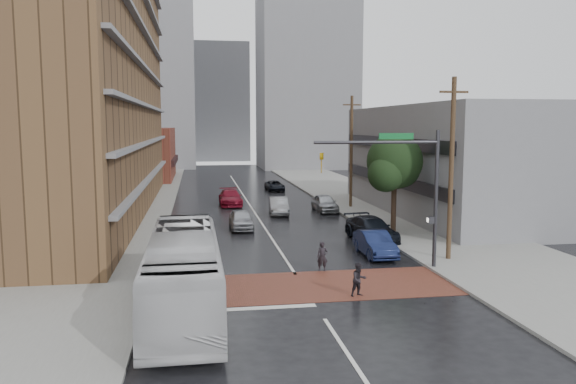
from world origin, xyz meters
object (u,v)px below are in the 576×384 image
object	(u,v)px
car_parked_near	(375,244)
car_parked_mid	(371,229)
car_travel_c	(230,198)
suv_travel	(275,186)
car_travel_a	(241,219)
pedestrian_b	(359,280)
car_travel_b	(279,206)
transit_bus	(184,273)
car_parked_far	(325,203)
pedestrian_a	(322,257)

from	to	relation	value
car_parked_near	car_parked_mid	size ratio (longest dim) A/B	0.83
car_travel_c	suv_travel	size ratio (longest dim) A/B	1.23
car_travel_a	car_parked_mid	size ratio (longest dim) A/B	0.78
pedestrian_b	car_travel_b	distance (m)	22.94
car_travel_b	transit_bus	bearing A→B (deg)	-102.90
transit_bus	suv_travel	xyz separation A→B (m)	(9.25, 40.67, -1.07)
transit_bus	car_travel_a	distance (m)	18.12
car_travel_c	car_parked_far	world-z (taller)	car_parked_far
car_travel_b	car_parked_mid	distance (m)	12.37
car_travel_c	car_parked_far	bearing A→B (deg)	-33.13
car_parked_far	transit_bus	bearing A→B (deg)	-116.49
pedestrian_a	car_travel_a	bearing A→B (deg)	112.25
pedestrian_b	suv_travel	bearing A→B (deg)	71.96
pedestrian_b	car_parked_far	distance (m)	24.15
car_travel_b	suv_travel	xyz separation A→B (m)	(1.97, 16.76, -0.14)
suv_travel	car_parked_mid	world-z (taller)	car_parked_mid
car_travel_b	car_parked_mid	size ratio (longest dim) A/B	0.82
transit_bus	pedestrian_b	xyz separation A→B (m)	(7.50, 0.97, -0.89)
car_parked_mid	transit_bus	bearing A→B (deg)	-140.69
transit_bus	pedestrian_a	xyz separation A→B (m)	(6.85, 5.34, -0.87)
car_parked_mid	car_travel_c	bearing A→B (deg)	107.58
car_travel_a	car_travel_b	xyz separation A→B (m)	(3.64, 6.18, 0.01)
car_travel_b	car_parked_near	world-z (taller)	car_parked_near
car_travel_a	suv_travel	bearing A→B (deg)	76.01
car_parked_near	car_parked_mid	xyz separation A→B (m)	(1.10, 4.15, 0.04)
car_travel_a	car_parked_near	world-z (taller)	car_parked_near
car_travel_a	car_parked_far	xyz separation A→B (m)	(7.80, 7.07, 0.04)
car_parked_near	car_parked_far	world-z (taller)	car_parked_far
transit_bus	car_travel_c	xyz separation A→B (m)	(3.58, 29.80, -0.91)
transit_bus	car_parked_near	xyz separation A→B (m)	(10.57, 8.19, -0.92)
car_travel_a	car_parked_near	distance (m)	11.79
car_travel_c	pedestrian_b	bearing A→B (deg)	-82.90
pedestrian_b	car_parked_near	distance (m)	7.84
pedestrian_a	car_travel_c	world-z (taller)	pedestrian_a
car_travel_a	car_travel_b	world-z (taller)	car_travel_b
pedestrian_b	car_travel_b	xyz separation A→B (m)	(-0.22, 22.94, -0.04)
suv_travel	car_parked_mid	bearing A→B (deg)	-87.14
pedestrian_a	car_travel_b	size ratio (longest dim) A/B	0.36
pedestrian_a	pedestrian_b	bearing A→B (deg)	-73.84
pedestrian_a	car_parked_near	xyz separation A→B (m)	(3.72, 2.85, -0.05)
car_travel_b	car_travel_c	xyz separation A→B (m)	(-3.70, 5.89, 0.02)
car_travel_a	suv_travel	size ratio (longest dim) A/B	1.00
transit_bus	car_parked_mid	distance (m)	17.01
transit_bus	pedestrian_a	world-z (taller)	transit_bus
car_travel_c	suv_travel	world-z (taller)	car_travel_c
transit_bus	car_parked_mid	world-z (taller)	transit_bus
car_parked_mid	suv_travel	bearing A→B (deg)	87.62
car_parked_near	car_parked_mid	world-z (taller)	car_parked_mid
pedestrian_b	car_travel_a	size ratio (longest dim) A/B	0.37
pedestrian_b	car_travel_c	distance (m)	29.09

